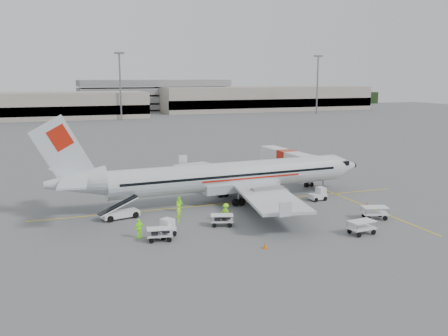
% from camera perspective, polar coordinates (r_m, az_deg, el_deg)
% --- Properties ---
extents(ground, '(360.00, 360.00, 0.00)m').
position_cam_1_polar(ground, '(57.75, 0.68, -4.05)').
color(ground, '#56595B').
extents(stripe_lead, '(44.00, 0.20, 0.01)m').
position_cam_1_polar(stripe_lead, '(57.75, 0.68, -4.04)').
color(stripe_lead, yellow).
rests_on(stripe_lead, ground).
extents(stripe_cross, '(0.20, 20.00, 0.01)m').
position_cam_1_polar(stripe_cross, '(57.50, 16.80, -4.57)').
color(stripe_cross, yellow).
rests_on(stripe_cross, ground).
extents(terminal_east, '(90.00, 26.00, 10.00)m').
position_cam_1_polar(terminal_east, '(216.95, 4.62, 7.93)').
color(terminal_east, gray).
rests_on(terminal_east, ground).
extents(parking_garage, '(62.00, 24.00, 14.00)m').
position_cam_1_polar(parking_garage, '(217.12, -8.06, 8.39)').
color(parking_garage, slate).
rests_on(parking_garage, ground).
extents(treeline, '(300.00, 3.00, 6.00)m').
position_cam_1_polar(treeline, '(228.49, -15.01, 7.23)').
color(treeline, black).
rests_on(treeline, ground).
extents(mast_center, '(3.20, 1.20, 22.00)m').
position_cam_1_polar(mast_center, '(172.16, -11.77, 9.09)').
color(mast_center, slate).
rests_on(mast_center, ground).
extents(mast_east, '(3.20, 1.20, 22.00)m').
position_cam_1_polar(mast_east, '(197.37, 10.62, 9.28)').
color(mast_east, slate).
rests_on(mast_east, ground).
extents(aircraft, '(39.48, 31.72, 10.46)m').
position_cam_1_polar(aircraft, '(57.58, 0.76, 1.23)').
color(aircraft, silver).
rests_on(aircraft, ground).
extents(jet_bridge, '(4.09, 15.90, 4.13)m').
position_cam_1_polar(jet_bridge, '(71.45, 7.18, 0.38)').
color(jet_bridge, silver).
rests_on(jet_bridge, ground).
extents(belt_loader, '(5.36, 3.03, 2.74)m').
position_cam_1_polar(belt_loader, '(52.47, -11.81, -4.22)').
color(belt_loader, silver).
rests_on(belt_loader, ground).
extents(tug_fore, '(2.11, 1.40, 1.53)m').
position_cam_1_polar(tug_fore, '(59.95, 10.67, -2.94)').
color(tug_fore, silver).
rests_on(tug_fore, ground).
extents(tug_mid, '(2.17, 1.51, 1.54)m').
position_cam_1_polar(tug_mid, '(54.13, 5.89, -4.26)').
color(tug_mid, silver).
rests_on(tug_mid, ground).
extents(tug_aft, '(2.40, 2.13, 1.61)m').
position_cam_1_polar(tug_aft, '(46.01, -6.88, -6.89)').
color(tug_aft, silver).
rests_on(tug_aft, ground).
extents(cart_loaded_a, '(2.42, 1.63, 1.18)m').
position_cam_1_polar(cart_loaded_a, '(45.15, -7.36, -7.53)').
color(cart_loaded_a, silver).
rests_on(cart_loaded_a, ground).
extents(cart_loaded_b, '(2.46, 1.88, 1.14)m').
position_cam_1_polar(cart_loaded_b, '(49.07, -0.23, -5.99)').
color(cart_loaded_b, silver).
rests_on(cart_loaded_b, ground).
extents(cart_empty_a, '(2.65, 1.77, 1.30)m').
position_cam_1_polar(cart_empty_a, '(48.29, 15.47, -6.56)').
color(cart_empty_a, silver).
rests_on(cart_empty_a, ground).
extents(cart_empty_b, '(2.81, 2.08, 1.31)m').
position_cam_1_polar(cart_empty_b, '(53.66, 16.84, -4.92)').
color(cart_empty_b, silver).
rests_on(cart_empty_b, ground).
extents(cone_nose, '(0.36, 0.36, 0.59)m').
position_cam_1_polar(cone_nose, '(58.64, 16.07, -3.95)').
color(cone_nose, '#F36302').
rests_on(cone_nose, ground).
extents(cone_port, '(0.38, 0.38, 0.63)m').
position_cam_1_polar(cone_port, '(75.37, -3.12, -0.38)').
color(cone_port, '#F36302').
rests_on(cone_port, ground).
extents(cone_stbd, '(0.35, 0.35, 0.58)m').
position_cam_1_polar(cone_stbd, '(43.10, 4.72, -8.78)').
color(cone_stbd, '#F36302').
rests_on(cone_stbd, ground).
extents(crew_a, '(0.75, 0.80, 1.84)m').
position_cam_1_polar(crew_a, '(50.56, -5.20, -5.13)').
color(crew_a, '#8DFB11').
rests_on(crew_a, ground).
extents(crew_b, '(0.98, 0.89, 1.65)m').
position_cam_1_polar(crew_b, '(54.29, -5.11, -4.14)').
color(crew_b, '#8DFB11').
rests_on(crew_b, ground).
extents(crew_c, '(1.16, 1.32, 1.78)m').
position_cam_1_polar(crew_c, '(50.80, 0.22, -5.05)').
color(crew_c, '#8DFB11').
rests_on(crew_c, ground).
extents(crew_d, '(1.15, 0.77, 1.81)m').
position_cam_1_polar(crew_d, '(46.07, -9.68, -6.81)').
color(crew_d, '#8DFB11').
rests_on(crew_d, ground).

